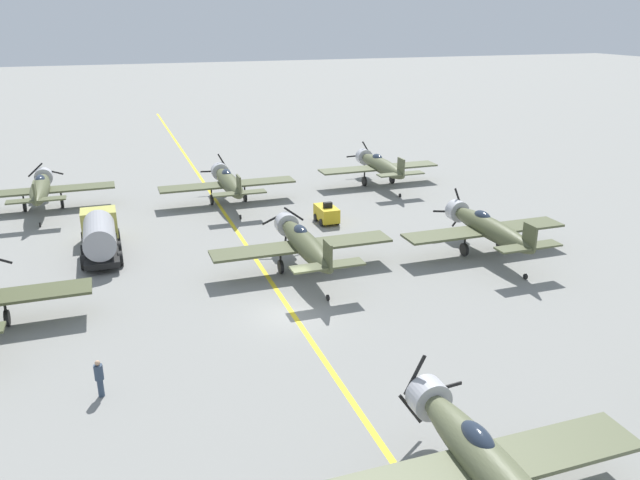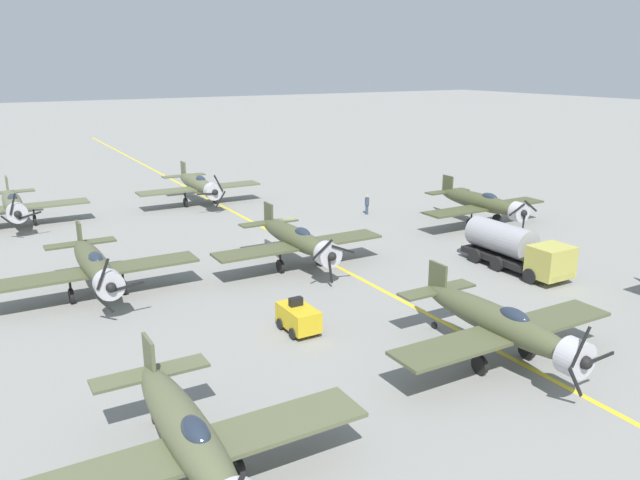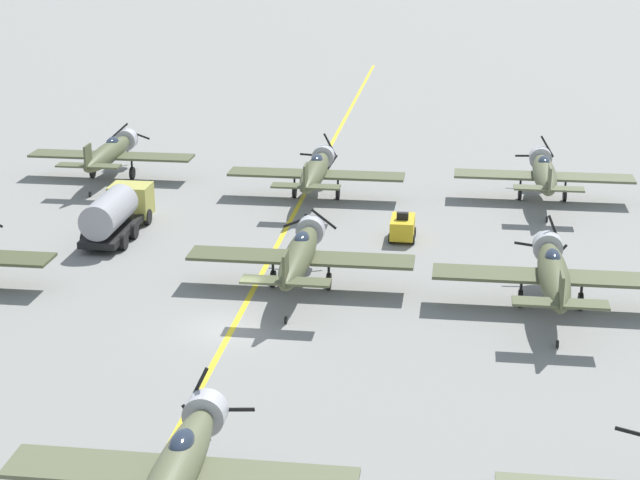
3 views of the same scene
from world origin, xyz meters
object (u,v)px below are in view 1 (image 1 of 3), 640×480
at_px(airplane_far_center, 228,182).
at_px(fuel_tanker, 100,234).
at_px(airplane_far_right, 380,165).
at_px(ground_crew_walking, 99,377).
at_px(airplane_far_left, 41,188).
at_px(airplane_near_center, 488,466).
at_px(airplane_mid_right, 488,228).
at_px(airplane_mid_center, 304,243).
at_px(tow_tractor, 327,213).

bearing_deg(airplane_far_center, fuel_tanker, -148.29).
xyz_separation_m(airplane_far_right, ground_crew_walking, (-26.60, -29.13, -1.03)).
bearing_deg(airplane_far_center, airplane_far_right, -3.06).
relative_size(airplane_far_left, fuel_tanker, 1.50).
bearing_deg(airplane_far_left, airplane_near_center, -66.40).
height_order(airplane_far_center, ground_crew_walking, airplane_far_center).
distance_m(airplane_near_center, airplane_mid_right, 25.03).
relative_size(airplane_mid_center, ground_crew_walking, 6.70).
xyz_separation_m(airplane_far_center, tow_tractor, (6.40, -7.82, -1.22)).
bearing_deg(airplane_mid_center, airplane_far_right, 35.69).
xyz_separation_m(airplane_far_center, fuel_tanker, (-10.95, -9.36, -0.50)).
height_order(airplane_far_right, ground_crew_walking, airplane_far_right).
xyz_separation_m(airplane_mid_center, airplane_far_right, (13.81, 18.62, -0.00)).
bearing_deg(airplane_mid_center, ground_crew_walking, -158.37).
relative_size(airplane_mid_center, tow_tractor, 4.62).
height_order(airplane_mid_right, ground_crew_walking, airplane_mid_right).
bearing_deg(ground_crew_walking, airplane_far_center, 67.79).
xyz_separation_m(airplane_far_left, fuel_tanker, (4.56, -12.59, -0.50)).
height_order(airplane_mid_center, airplane_far_right, same).
height_order(fuel_tanker, ground_crew_walking, fuel_tanker).
bearing_deg(tow_tractor, airplane_mid_right, -52.07).
distance_m(airplane_far_left, ground_crew_walking, 31.13).
height_order(tow_tractor, ground_crew_walking, tow_tractor).
xyz_separation_m(airplane_far_left, tow_tractor, (21.91, -11.05, -1.22)).
height_order(airplane_far_left, fuel_tanker, airplane_far_left).
bearing_deg(airplane_mid_right, airplane_mid_center, 157.44).
bearing_deg(fuel_tanker, airplane_far_right, 22.52).
bearing_deg(airplane_mid_center, airplane_near_center, -109.70).
xyz_separation_m(airplane_near_center, ground_crew_walking, (-12.04, 11.58, -1.03)).
relative_size(airplane_far_right, tow_tractor, 4.62).
bearing_deg(airplane_mid_center, airplane_far_center, 77.35).
bearing_deg(airplane_far_right, airplane_far_center, -164.86).
bearing_deg(airplane_mid_center, fuel_tanker, 130.48).
relative_size(airplane_near_center, tow_tractor, 4.62).
bearing_deg(tow_tractor, fuel_tanker, -174.94).
xyz_separation_m(airplane_near_center, airplane_far_right, (14.55, 40.70, 0.00)).
bearing_deg(airplane_mid_right, ground_crew_walking, -177.54).
relative_size(airplane_mid_right, ground_crew_walking, 6.70).
xyz_separation_m(airplane_far_right, tow_tractor, (-8.93, -9.36, -1.22)).
bearing_deg(airplane_far_center, airplane_far_left, 159.42).
height_order(airplane_far_right, fuel_tanker, airplane_far_right).
bearing_deg(ground_crew_walking, fuel_tanker, 89.01).
bearing_deg(tow_tractor, ground_crew_walking, -131.79).
height_order(airplane_far_left, airplane_far_center, same).
distance_m(airplane_far_center, airplane_far_right, 15.41).
height_order(airplane_far_center, fuel_tanker, airplane_far_center).
bearing_deg(airplane_far_center, airplane_near_center, -97.66).
relative_size(airplane_mid_center, airplane_far_right, 1.00).
bearing_deg(airplane_far_right, fuel_tanker, -148.08).
bearing_deg(airplane_near_center, airplane_far_right, 53.53).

